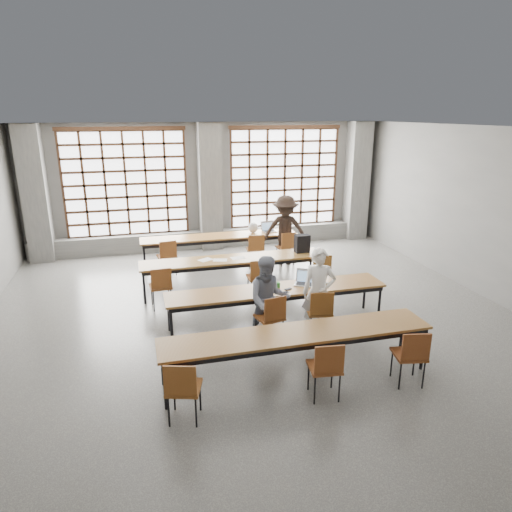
{
  "coord_description": "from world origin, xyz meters",
  "views": [
    {
      "loc": [
        -2.01,
        -7.37,
        3.76
      ],
      "look_at": [
        0.05,
        0.4,
        1.21
      ],
      "focal_mm": 32.0,
      "sensor_mm": 36.0,
      "label": 1
    }
  ],
  "objects": [
    {
      "name": "floor",
      "position": [
        0.0,
        0.0,
        0.0
      ],
      "size": [
        11.0,
        11.0,
        0.0
      ],
      "primitive_type": "plane",
      "color": "#4F4F4C",
      "rests_on": "ground"
    },
    {
      "name": "ceiling",
      "position": [
        0.0,
        0.0,
        3.5
      ],
      "size": [
        11.0,
        11.0,
        0.0
      ],
      "primitive_type": "plane",
      "rotation": [
        3.14,
        0.0,
        0.0
      ],
      "color": "silver",
      "rests_on": "floor"
    },
    {
      "name": "wall_back",
      "position": [
        0.0,
        5.5,
        1.75
      ],
      "size": [
        10.0,
        0.0,
        10.0
      ],
      "primitive_type": "plane",
      "rotation": [
        1.57,
        0.0,
        0.0
      ],
      "color": "#5B5B59",
      "rests_on": "floor"
    },
    {
      "name": "wall_front",
      "position": [
        0.0,
        -5.5,
        1.75
      ],
      "size": [
        10.0,
        0.0,
        10.0
      ],
      "primitive_type": "plane",
      "rotation": [
        -1.57,
        0.0,
        0.0
      ],
      "color": "#5B5B59",
      "rests_on": "floor"
    },
    {
      "name": "wall_right",
      "position": [
        5.0,
        0.0,
        1.75
      ],
      "size": [
        0.0,
        11.0,
        11.0
      ],
      "primitive_type": "plane",
      "rotation": [
        1.57,
        0.0,
        -1.57
      ],
      "color": "#5B5B59",
      "rests_on": "floor"
    },
    {
      "name": "column_left",
      "position": [
        -4.5,
        5.22,
        1.75
      ],
      "size": [
        0.6,
        0.55,
        3.5
      ],
      "primitive_type": "cube",
      "color": "#565653",
      "rests_on": "floor"
    },
    {
      "name": "column_mid",
      "position": [
        0.0,
        5.22,
        1.75
      ],
      "size": [
        0.6,
        0.55,
        3.5
      ],
      "primitive_type": "cube",
      "color": "#565653",
      "rests_on": "floor"
    },
    {
      "name": "column_right",
      "position": [
        4.5,
        5.22,
        1.75
      ],
      "size": [
        0.6,
        0.55,
        3.5
      ],
      "primitive_type": "cube",
      "color": "#565653",
      "rests_on": "floor"
    },
    {
      "name": "window_left",
      "position": [
        -2.25,
        5.42,
        1.9
      ],
      "size": [
        3.32,
        0.12,
        3.0
      ],
      "color": "white",
      "rests_on": "wall_back"
    },
    {
      "name": "window_right",
      "position": [
        2.25,
        5.42,
        1.9
      ],
      "size": [
        3.32,
        0.12,
        3.0
      ],
      "color": "white",
      "rests_on": "wall_back"
    },
    {
      "name": "sill_ledge",
      "position": [
        0.0,
        5.3,
        0.25
      ],
      "size": [
        9.8,
        0.35,
        0.5
      ],
      "primitive_type": "cube",
      "color": "#565653",
      "rests_on": "floor"
    },
    {
      "name": "desk_row_a",
      "position": [
        -0.01,
        3.8,
        0.66
      ],
      "size": [
        4.0,
        0.7,
        0.73
      ],
      "color": "brown",
      "rests_on": "floor"
    },
    {
      "name": "desk_row_b",
      "position": [
        -0.08,
        1.84,
        0.66
      ],
      "size": [
        4.0,
        0.7,
        0.73
      ],
      "color": "brown",
      "rests_on": "floor"
    },
    {
      "name": "desk_row_c",
      "position": [
        0.31,
        -0.09,
        0.66
      ],
      "size": [
        4.0,
        0.7,
        0.73
      ],
      "color": "brown",
      "rests_on": "floor"
    },
    {
      "name": "desk_row_d",
      "position": [
        0.08,
        -1.8,
        0.66
      ],
      "size": [
        4.0,
        0.7,
        0.73
      ],
      "color": "brown",
      "rests_on": "floor"
    },
    {
      "name": "chair_back_left",
      "position": [
        -1.4,
        3.17,
        0.54
      ],
      "size": [
        0.48,
        0.49,
        0.88
      ],
      "color": "brown",
      "rests_on": "floor"
    },
    {
      "name": "chair_back_mid",
      "position": [
        0.78,
        3.17,
        0.54
      ],
      "size": [
        0.46,
        0.47,
        0.88
      ],
      "color": "brown",
      "rests_on": "floor"
    },
    {
      "name": "chair_back_right",
      "position": [
        1.6,
        3.17,
        0.54
      ],
      "size": [
        0.46,
        0.46,
        0.88
      ],
      "color": "brown",
      "rests_on": "floor"
    },
    {
      "name": "chair_mid_left",
      "position": [
        -1.67,
        1.21,
        0.54
      ],
      "size": [
        0.45,
        0.45,
        0.88
      ],
      "color": "brown",
      "rests_on": "floor"
    },
    {
      "name": "chair_mid_centre",
      "position": [
        0.32,
        1.21,
        0.54
      ],
      "size": [
        0.43,
        0.44,
        0.88
      ],
      "color": "brown",
      "rests_on": "floor"
    },
    {
      "name": "chair_mid_right",
      "position": [
        1.71,
        1.22,
        0.54
      ],
      "size": [
        0.49,
        0.49,
        0.88
      ],
      "color": "brown",
      "rests_on": "floor"
    },
    {
      "name": "chair_front_left",
      "position": [
        0.03,
        -0.72,
        0.54
      ],
      "size": [
        0.5,
        0.5,
        0.88
      ],
      "color": "brown",
      "rests_on": "floor"
    },
    {
      "name": "chair_front_right",
      "position": [
        0.9,
        -0.72,
        0.54
      ],
      "size": [
        0.49,
        0.49,
        0.88
      ],
      "color": "brown",
      "rests_on": "floor"
    },
    {
      "name": "chair_near_left",
      "position": [
        -1.64,
        -2.42,
        0.54
      ],
      "size": [
        0.52,
        0.53,
        0.88
      ],
      "color": "brown",
      "rests_on": "floor"
    },
    {
      "name": "chair_near_mid",
      "position": [
        0.28,
        -2.43,
        0.54
      ],
      "size": [
        0.47,
        0.47,
        0.88
      ],
      "color": "brown",
      "rests_on": "floor"
    },
    {
      "name": "chair_near_right",
      "position": [
        1.57,
        -2.42,
        0.54
      ],
      "size": [
        0.49,
        0.5,
        0.88
      ],
      "color": "brown",
      "rests_on": "floor"
    },
    {
      "name": "student_male",
      "position": [
        0.91,
        -0.59,
        0.79
      ],
      "size": [
        0.66,
        0.53,
        1.58
      ],
      "primitive_type": "imported",
      "rotation": [
        0.0,
        0.0,
        -0.31
      ],
      "color": "white",
      "rests_on": "floor"
    },
    {
      "name": "student_female",
      "position": [
        0.01,
        -0.59,
        0.75
      ],
      "size": [
        0.8,
        0.67,
        1.51
      ],
      "primitive_type": "imported",
      "rotation": [
        0.0,
        0.0,
        -0.14
      ],
      "color": "#172245",
      "rests_on": "floor"
    },
    {
      "name": "student_back",
      "position": [
        1.59,
        3.3,
        0.89
      ],
      "size": [
        1.29,
        0.98,
        1.77
      ],
      "primitive_type": "imported",
      "rotation": [
        0.0,
        0.0,
        -0.31
      ],
      "color": "black",
      "rests_on": "floor"
    },
    {
      "name": "laptop_front",
      "position": [
        0.89,
        0.01,
        0.79
      ],
      "size": [
        0.46,
        0.44,
        0.26
      ],
      "color": "#BABABF",
      "rests_on": "desk_row_c"
    },
    {
      "name": "laptop_back",
      "position": [
        1.33,
        3.91,
        0.79
      ],
      "size": [
        0.4,
        0.35,
        0.26
      ],
      "color": "#B9B9BE",
      "rests_on": "desk_row_a"
    },
    {
      "name": "mouse",
      "position": [
        1.26,
        -0.11,
        0.75
      ],
      "size": [
        0.11,
        0.08,
        0.04
      ],
      "primitive_type": "ellipsoid",
      "rotation": [
        0.0,
        0.0,
        0.2
      ],
      "color": "silver",
      "rests_on": "desk_row_c"
    },
    {
      "name": "green_box",
      "position": [
        0.26,
        -0.01,
        0.78
      ],
      "size": [
        0.26,
        0.13,
        0.09
      ],
      "primitive_type": "cube",
      "rotation": [
        0.0,
        0.0,
        -0.18
      ],
      "color": "#2D822A",
      "rests_on": "desk_row_c"
    },
    {
      "name": "phone",
      "position": [
        0.49,
        -0.19,
        0.74
      ],
      "size": [
        0.14,
        0.11,
        0.01
      ],
      "primitive_type": "cube",
      "rotation": [
        0.0,
        0.0,
        0.42
      ],
      "color": "black",
      "rests_on": "desk_row_c"
    },
    {
      "name": "paper_sheet_a",
      "position": [
        -0.68,
        1.89,
        0.73
      ],
      "size": [
        0.36,
        0.33,
        0.0
      ],
      "primitive_type": "cube",
      "rotation": [
        0.0,
        0.0,
        0.52
      ],
      "color": "white",
      "rests_on": "desk_row_b"
    },
    {
      "name": "paper_sheet_b",
      "position": [
        -0.38,
        1.79,
        0.73
      ],
      "size": [
        0.34,
        0.28,
        0.0
      ],
      "primitive_type": "cube",
      "rotation": [
        0.0,
        0.0,
        -0.26
      ],
      "color": "white",
      "rests_on": "desk_row_b"
    },
    {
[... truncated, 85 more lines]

